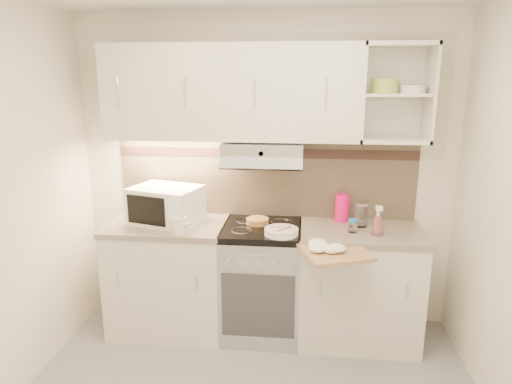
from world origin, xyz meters
TOP-DOWN VIEW (x-y plane):
  - room_shell at (0.00, 0.37)m, footprint 3.04×2.84m
  - base_cabinet_left at (-0.75, 1.10)m, footprint 0.90×0.60m
  - worktop_left at (-0.75, 1.10)m, footprint 0.92×0.62m
  - base_cabinet_right at (0.75, 1.10)m, footprint 0.90×0.60m
  - worktop_right at (0.75, 1.10)m, footprint 0.92×0.62m
  - electric_range at (0.00, 1.10)m, footprint 0.60×0.60m
  - microwave at (-0.75, 1.12)m, footprint 0.59×0.50m
  - watering_can at (-0.58, 0.88)m, footprint 0.22×0.14m
  - plate_stack at (0.16, 0.93)m, footprint 0.25×0.25m
  - bread_loaf at (-0.04, 1.16)m, footprint 0.18×0.18m
  - pink_pitcher at (0.62, 1.30)m, footprint 0.12×0.11m
  - glass_jar at (0.75, 1.18)m, footprint 0.10×0.10m
  - spice_jar at (0.68, 1.03)m, footprint 0.07×0.07m
  - spray_bottle at (0.85, 1.00)m, footprint 0.09×0.09m
  - cutting_board at (0.53, 0.69)m, footprint 0.53×0.50m
  - dish_towel at (0.48, 0.70)m, footprint 0.29×0.25m

SIDE VIEW (x-z plane):
  - base_cabinet_left at x=-0.75m, z-range 0.00..0.86m
  - base_cabinet_right at x=0.75m, z-range 0.00..0.86m
  - electric_range at x=0.00m, z-range 0.00..0.90m
  - cutting_board at x=0.53m, z-range 0.86..0.88m
  - worktop_left at x=-0.75m, z-range 0.86..0.90m
  - worktop_right at x=0.75m, z-range 0.86..0.90m
  - dish_towel at x=0.48m, z-range 0.88..0.96m
  - bread_loaf at x=-0.04m, z-range 0.90..0.94m
  - plate_stack at x=0.16m, z-range 0.90..0.95m
  - spice_jar at x=0.68m, z-range 0.90..1.00m
  - watering_can at x=-0.58m, z-range 0.87..1.06m
  - spray_bottle at x=0.85m, z-range 0.87..1.11m
  - glass_jar at x=0.75m, z-range 0.90..1.09m
  - pink_pitcher at x=0.62m, z-range 0.90..1.12m
  - microwave at x=-0.75m, z-range 0.90..1.19m
  - room_shell at x=0.00m, z-range 0.37..2.89m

